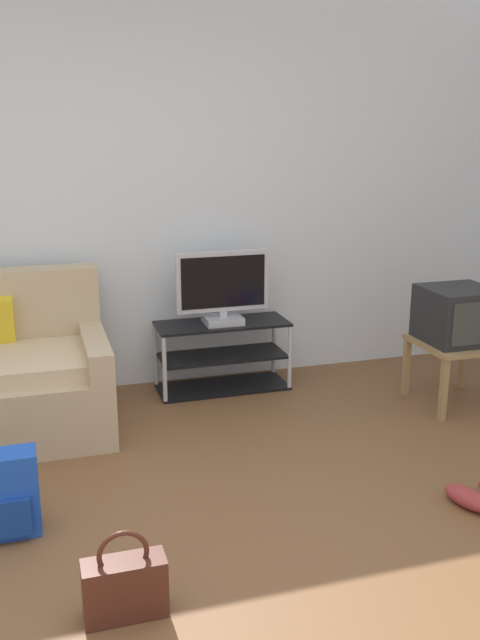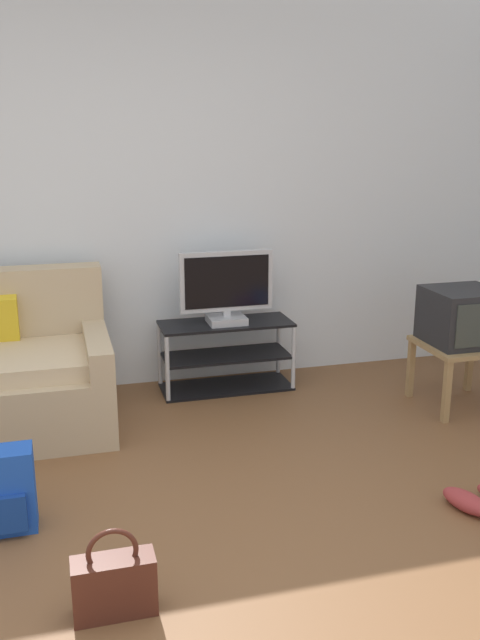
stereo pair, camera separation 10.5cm
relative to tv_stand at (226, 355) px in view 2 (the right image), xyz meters
The scene contains 7 objects.
ground_plane 2.27m from the tv_stand, 108.45° to the right, with size 9.00×9.80×0.02m, color brown.
wall_back 1.36m from the tv_stand, 156.73° to the left, with size 9.00×0.10×2.70m, color silver.
tv_stand is the anchor object (origin of this frame).
flat_tv 0.49m from the tv_stand, 90.00° to the right, with size 0.64×0.22×0.50m.
side_table 1.57m from the tv_stand, 26.96° to the right, with size 0.51×0.51×0.43m.
crt_tv 1.60m from the tv_stand, 26.43° to the right, with size 0.44×0.44×0.35m.
handbag 2.39m from the tv_stand, 114.18° to the right, with size 0.31×0.13×0.36m.
Camera 2 is at (-0.39, -2.30, 1.76)m, focal length 38.78 mm.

